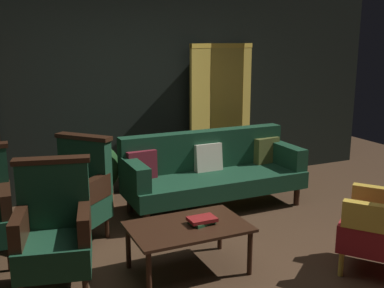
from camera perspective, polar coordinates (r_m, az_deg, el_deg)
ground_plane at (r=4.18m, az=4.72°, el=-15.10°), size 10.00×10.00×0.00m
back_wall at (r=5.97m, az=-6.64°, el=7.46°), size 7.20×0.10×2.80m
folding_screen at (r=6.40m, az=4.20°, el=4.13°), size 1.25×0.42×1.90m
velvet_couch at (r=5.45m, az=2.41°, el=-3.15°), size 2.12×0.78×0.88m
coffee_table at (r=3.97m, az=-0.48°, el=-10.67°), size 1.00×0.64×0.42m
armchair_wing_left at (r=3.83m, az=-16.73°, el=-10.23°), size 0.70×0.69×1.04m
armchair_wing_right at (r=4.65m, az=-14.17°, el=-5.94°), size 0.82×0.82×1.04m
potted_plant at (r=5.50m, az=-11.27°, el=-3.46°), size 0.46×0.46×0.76m
book_green_cloth at (r=3.98m, az=1.25°, el=-9.67°), size 0.22×0.19×0.03m
book_red_leather at (r=3.97m, az=1.25°, el=-9.29°), size 0.24×0.16×0.03m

